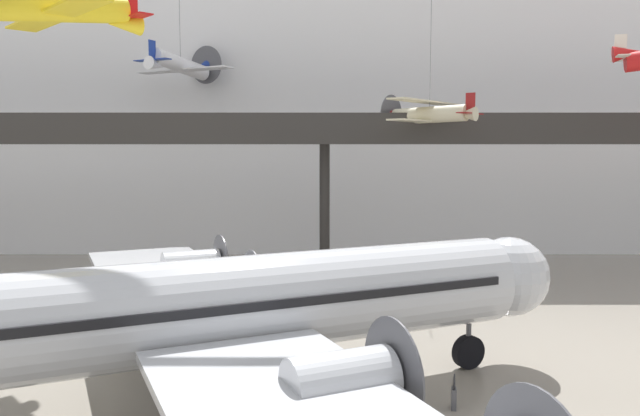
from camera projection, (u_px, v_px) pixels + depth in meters
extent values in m
cube|color=white|center=(321.00, 96.00, 50.33)|extent=(140.00, 3.00, 25.32)
cube|color=#2D2B28|center=(322.00, 137.00, 41.51)|extent=(110.00, 3.20, 0.90)
cube|color=#2D2B28|center=(322.00, 121.00, 39.88)|extent=(110.00, 0.12, 1.10)
cylinder|color=#2D2B28|center=(322.00, 208.00, 42.93)|extent=(0.70, 0.70, 8.77)
cylinder|color=#B7BABF|center=(187.00, 311.00, 19.46)|extent=(22.44, 12.43, 3.20)
sphere|color=#B7BABF|center=(506.00, 276.00, 24.69)|extent=(3.13, 3.13, 3.13)
cube|color=black|center=(187.00, 301.00, 19.43)|extent=(20.99, 11.82, 0.29)
cube|color=#B7BABF|center=(161.00, 277.00, 28.02)|extent=(11.00, 15.72, 0.28)
cylinder|color=#B7BABF|center=(215.00, 287.00, 25.73)|extent=(3.09, 2.51, 1.53)
cylinder|color=#4C4C51|center=(249.00, 284.00, 26.34)|extent=(1.25, 2.68, 2.92)
cylinder|color=#B7BABF|center=(188.00, 266.00, 30.29)|extent=(3.09, 2.51, 1.53)
cylinder|color=#4C4C51|center=(218.00, 264.00, 30.90)|extent=(1.25, 2.68, 2.92)
cylinder|color=#B7BABF|center=(337.00, 382.00, 15.32)|extent=(3.09, 2.51, 1.53)
cylinder|color=#4C4C51|center=(389.00, 373.00, 15.93)|extent=(1.25, 2.68, 2.92)
cylinder|color=#4C4C51|center=(466.00, 336.00, 24.12)|extent=(0.20, 0.20, 1.21)
cylinder|color=black|center=(465.00, 352.00, 24.18)|extent=(1.34, 0.88, 1.30)
cylinder|color=#4C4C51|center=(180.00, 354.00, 22.10)|extent=(0.20, 0.20, 1.21)
cylinder|color=black|center=(180.00, 370.00, 22.16)|extent=(1.34, 0.88, 1.30)
cylinder|color=#4C4C51|center=(218.00, 408.00, 17.47)|extent=(0.20, 0.20, 1.21)
cylinder|color=silver|center=(177.00, 65.00, 44.91)|extent=(3.47, 5.31, 1.72)
cone|color=navy|center=(201.00, 65.00, 47.35)|extent=(1.29, 1.24, 0.99)
cylinder|color=#4C4C51|center=(203.00, 65.00, 47.52)|extent=(2.56, 1.36, 2.87)
cone|color=silver|center=(153.00, 65.00, 42.65)|extent=(1.53, 1.79, 1.10)
cube|color=silver|center=(180.00, 70.00, 45.23)|extent=(7.73, 4.85, 0.10)
cube|color=navy|center=(149.00, 50.00, 42.27)|extent=(0.35, 0.60, 1.32)
cube|color=navy|center=(149.00, 60.00, 42.33)|extent=(2.84, 1.90, 0.06)
cylinder|color=slate|center=(177.00, 23.00, 44.63)|extent=(0.04, 0.04, 4.79)
cylinder|color=beige|center=(426.00, 115.00, 39.41)|extent=(4.60, 3.86, 1.14)
cone|color=maroon|center=(391.00, 115.00, 40.98)|extent=(1.22, 1.24, 0.93)
cylinder|color=#4C4C51|center=(388.00, 115.00, 41.08)|extent=(1.67, 2.15, 2.68)
cone|color=beige|center=(462.00, 114.00, 37.95)|extent=(1.61, 1.52, 0.91)
cube|color=beige|center=(422.00, 102.00, 39.51)|extent=(5.55, 6.72, 0.10)
cube|color=beige|center=(422.00, 122.00, 39.63)|extent=(5.55, 6.72, 0.10)
cube|color=maroon|center=(467.00, 103.00, 37.70)|extent=(0.52, 0.42, 1.24)
cube|color=maroon|center=(467.00, 113.00, 37.76)|extent=(2.12, 2.50, 0.06)
cylinder|color=slate|center=(428.00, 38.00, 38.95)|extent=(0.04, 0.04, 8.53)
cylinder|color=yellow|center=(58.00, 8.00, 25.83)|extent=(4.92, 4.68, 1.77)
cone|color=yellow|center=(121.00, 24.00, 27.70)|extent=(1.83, 1.80, 1.14)
cube|color=yellow|center=(50.00, 15.00, 25.63)|extent=(6.70, 7.08, 0.10)
cube|color=red|center=(127.00, 2.00, 27.83)|extent=(0.54, 0.50, 1.38)
cube|color=red|center=(127.00, 18.00, 27.90)|extent=(2.53, 2.65, 0.06)
cone|color=red|center=(623.00, 53.00, 36.32)|extent=(1.76, 1.36, 1.11)
cube|color=silver|center=(617.00, 46.00, 36.37)|extent=(0.65, 0.24, 1.36)
cube|color=silver|center=(616.00, 58.00, 36.43)|extent=(1.46, 3.01, 0.06)
cube|color=#4C4C51|center=(451.00, 398.00, 20.43)|extent=(0.22, 0.42, 0.70)
cube|color=#232326|center=(451.00, 383.00, 20.38)|extent=(0.17, 0.77, 0.73)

